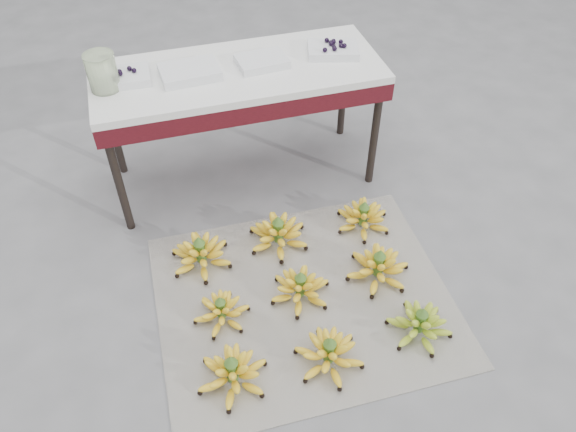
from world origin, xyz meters
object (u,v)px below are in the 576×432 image
object	(u,v)px
tray_left	(190,72)
bunch_front_center	(329,354)
glass_jar	(102,72)
newspaper_mat	(304,299)
bunch_front_left	(232,373)
tray_far_left	(123,77)
bunch_mid_left	(221,311)
bunch_back_left	(201,254)
bunch_mid_center	(300,288)
tray_right	(262,61)
bunch_back_center	(278,234)
vendor_table	(239,83)
tray_far_right	(333,49)
bunch_mid_right	(378,267)
bunch_back_right	(363,218)
bunch_front_right	(420,324)

from	to	relation	value
tray_left	bunch_front_center	bearing A→B (deg)	-76.97
glass_jar	newspaper_mat	bearing A→B (deg)	-53.52
bunch_front_left	tray_far_left	xyz separation A→B (m)	(-0.19, 1.22, 0.60)
newspaper_mat	bunch_mid_left	size ratio (longest dim) A/B	4.80
newspaper_mat	bunch_back_left	xyz separation A→B (m)	(-0.39, 0.33, 0.06)
bunch_mid_center	bunch_front_left	bearing A→B (deg)	-131.16
newspaper_mat	glass_jar	distance (m)	1.31
tray_left	tray_right	distance (m)	0.34
bunch_front_left	newspaper_mat	bearing A→B (deg)	36.07
tray_left	tray_right	xyz separation A→B (m)	(0.34, 0.01, -0.00)
tray_left	bunch_back_center	bearing A→B (deg)	-63.88
bunch_mid_left	bunch_mid_center	bearing A→B (deg)	10.34
vendor_table	glass_jar	xyz separation A→B (m)	(-0.59, -0.01, 0.16)
bunch_front_left	bunch_mid_left	bearing A→B (deg)	84.48
tray_right	tray_far_right	bearing A→B (deg)	1.56
bunch_front_center	bunch_back_left	xyz separation A→B (m)	(-0.39, 0.65, 0.00)
bunch_front_left	bunch_mid_right	xyz separation A→B (m)	(0.73, 0.33, 0.00)
vendor_table	glass_jar	bearing A→B (deg)	-179.41
bunch_back_center	tray_far_right	world-z (taller)	tray_far_right
bunch_back_left	glass_jar	size ratio (longest dim) A/B	2.18
newspaper_mat	bunch_back_left	world-z (taller)	bunch_back_left
bunch_front_left	bunch_back_center	world-z (taller)	bunch_back_center
bunch_front_center	bunch_front_left	bearing A→B (deg)	177.04
bunch_back_left	tray_far_left	bearing A→B (deg)	87.37
tray_right	bunch_front_center	bearing A→B (deg)	-92.79
bunch_back_right	tray_far_right	bearing A→B (deg)	95.98
newspaper_mat	vendor_table	distance (m)	1.05
bunch_back_center	tray_far_left	world-z (taller)	tray_far_left
tray_right	glass_jar	bearing A→B (deg)	-179.32
bunch_front_right	glass_jar	distance (m)	1.70
tray_far_right	bunch_back_center	bearing A→B (deg)	-128.22
bunch_mid_center	bunch_back_center	xyz separation A→B (m)	(-0.01, 0.33, 0.00)
bunch_back_left	tray_right	bearing A→B (deg)	31.77
newspaper_mat	vendor_table	bearing A→B (deg)	93.70
bunch_front_center	bunch_mid_right	size ratio (longest dim) A/B	0.82
tray_right	tray_far_left	bearing A→B (deg)	176.73
bunch_front_left	vendor_table	world-z (taller)	vendor_table
bunch_front_left	bunch_front_right	distance (m)	0.78
tray_right	bunch_mid_right	bearing A→B (deg)	-71.03
newspaper_mat	bunch_front_center	bearing A→B (deg)	-89.93
bunch_back_left	bunch_back_center	distance (m)	0.37
bunch_front_right	bunch_back_right	xyz separation A→B (m)	(0.01, 0.64, 0.00)
vendor_table	bunch_back_right	bearing A→B (deg)	-49.20
bunch_front_center	glass_jar	world-z (taller)	glass_jar
bunch_back_left	tray_right	world-z (taller)	tray_right
tray_far_left	newspaper_mat	bearing A→B (deg)	-58.31
vendor_table	tray_right	world-z (taller)	tray_right
tray_far_left	tray_right	bearing A→B (deg)	-3.27
bunch_back_right	tray_left	world-z (taller)	tray_left
bunch_mid_left	vendor_table	world-z (taller)	vendor_table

